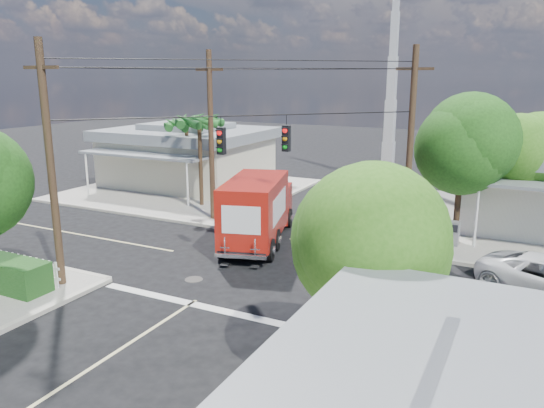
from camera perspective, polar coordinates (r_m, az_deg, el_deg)
The scene contains 15 objects.
ground at distance 22.34m, azimuth -2.32°, elevation -6.59°, with size 120.00×120.00×0.00m, color black.
sidewalk_ne at distance 30.18m, azimuth 27.04°, elevation -2.55°, with size 14.12×14.12×0.14m.
sidewalk_nw at distance 36.80m, azimuth -8.97°, elevation 1.52°, with size 14.12×14.12×0.14m.
road_markings at distance 21.15m, azimuth -4.27°, elevation -7.80°, with size 32.00×32.00×0.01m.
building_nw at distance 38.33m, azimuth -9.09°, elevation 5.27°, with size 10.80×10.20×4.30m.
radio_tower at distance 39.56m, azimuth 12.65°, elevation 10.36°, with size 0.80×0.80×17.00m.
tree_ne_front at distance 25.41m, azimuth 19.85°, elevation 6.18°, with size 4.21×4.14×6.66m.
tree_ne_back at distance 27.49m, azimuth 25.72°, elevation 4.93°, with size 3.77×3.66×5.82m.
tree_se at distance 12.09m, azimuth 10.11°, elevation -4.38°, with size 3.67×3.54×5.62m.
palm_nw_front at distance 31.40m, azimuth -7.84°, elevation 8.66°, with size 3.01×3.08×5.59m.
palm_nw_back at distance 33.80m, azimuth -9.20°, elevation 8.34°, with size 3.01×3.08×5.19m.
utility_poles at distance 23.33m, azimuth -3.94°, elevation 6.12°, with size 12.00×10.68×9.00m.
picket_fence at distance 23.13m, azimuth -26.80°, elevation -5.60°, with size 5.94×0.06×1.00m.
vending_boxes at distance 25.76m, azimuth 17.40°, elevation -2.82°, with size 1.90×0.50×1.10m.
delivery_truck at distance 24.82m, azimuth -1.54°, elevation -0.59°, with size 4.12×7.64×3.18m.
Camera 1 is at (10.19, -18.30, 7.76)m, focal length 35.00 mm.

